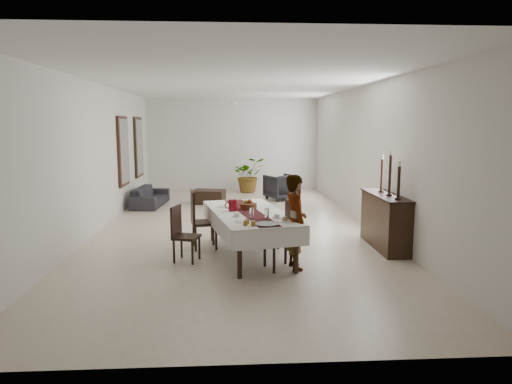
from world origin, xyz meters
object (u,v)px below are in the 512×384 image
object	(u,v)px
dining_table_top	(249,214)
sofa	(150,196)
woman	(295,222)
sideboard_body	(385,222)
red_pitcher	(233,205)

from	to	relation	value
dining_table_top	sofa	bearing A→B (deg)	104.87
woman	sideboard_body	distance (m)	2.22
dining_table_top	sideboard_body	world-z (taller)	sideboard_body
red_pitcher	sideboard_body	xyz separation A→B (m)	(2.87, 0.26, -0.40)
red_pitcher	dining_table_top	bearing A→B (deg)	-18.98
dining_table_top	woman	bearing A→B (deg)	-60.59
dining_table_top	sideboard_body	xyz separation A→B (m)	(2.58, 0.36, -0.26)
dining_table_top	sideboard_body	bearing A→B (deg)	-4.11
dining_table_top	red_pitcher	size ratio (longest dim) A/B	12.00
sofa	sideboard_body	bearing A→B (deg)	-127.75
dining_table_top	woman	world-z (taller)	woman
woman	sofa	size ratio (longest dim) A/B	0.83
woman	sideboard_body	xyz separation A→B (m)	(1.88, 1.16, -0.27)
red_pitcher	sideboard_body	bearing A→B (deg)	5.17
red_pitcher	sofa	world-z (taller)	red_pitcher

